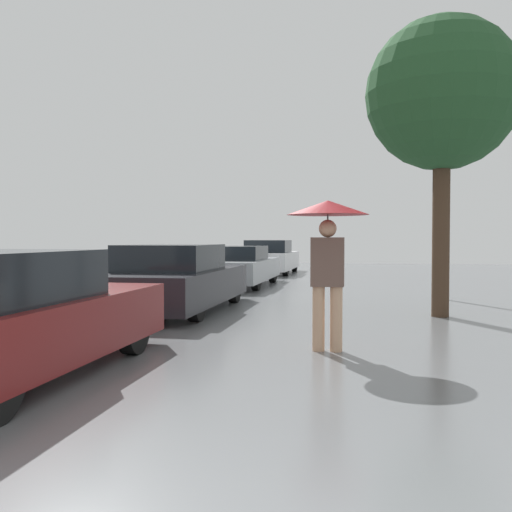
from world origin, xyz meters
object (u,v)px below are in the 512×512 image
at_px(parked_car_farthest, 269,258).
at_px(parked_car_nearest, 0,319).
at_px(parked_car_third, 237,266).
at_px(parked_car_second, 174,280).
at_px(street_lamp, 439,187).
at_px(pedestrian, 328,234).
at_px(tree, 442,96).

bearing_deg(parked_car_farthest, parked_car_nearest, -89.64).
bearing_deg(parked_car_nearest, parked_car_farthest, 90.36).
height_order(parked_car_third, parked_car_farthest, parked_car_farthest).
height_order(parked_car_nearest, parked_car_second, parked_car_nearest).
bearing_deg(street_lamp, parked_car_second, -149.19).
relative_size(parked_car_third, parked_car_farthest, 1.02).
bearing_deg(parked_car_second, pedestrian, -47.60).
relative_size(parked_car_second, tree, 0.87).
bearing_deg(pedestrian, parked_car_nearest, -147.33).
xyz_separation_m(pedestrian, parked_car_second, (-3.14, 3.44, -0.86)).
relative_size(parked_car_second, parked_car_farthest, 1.02).
bearing_deg(pedestrian, parked_car_third, 109.12).
height_order(parked_car_farthest, street_lamp, street_lamp).
relative_size(pedestrian, tree, 0.35).
xyz_separation_m(pedestrian, parked_car_third, (-3.17, 9.13, -0.88)).
distance_m(parked_car_third, street_lamp, 6.20).
bearing_deg(parked_car_third, parked_car_farthest, 90.30).
height_order(parked_car_farthest, tree, tree).
relative_size(tree, street_lamp, 1.17).
distance_m(parked_car_second, street_lamp, 6.43).
xyz_separation_m(tree, street_lamp, (0.34, 3.11, -1.32)).
distance_m(pedestrian, parked_car_nearest, 3.77).
relative_size(pedestrian, parked_car_nearest, 0.43).
distance_m(parked_car_second, tree, 5.91).
relative_size(pedestrian, parked_car_second, 0.41).
bearing_deg(pedestrian, parked_car_second, 132.40).
xyz_separation_m(parked_car_farthest, tree, (4.97, -11.57, 3.27)).
bearing_deg(parked_car_second, parked_car_third, 90.26).
height_order(pedestrian, street_lamp, street_lamp).
height_order(parked_car_nearest, tree, tree).
distance_m(parked_car_nearest, parked_car_second, 5.42).
relative_size(parked_car_farthest, tree, 0.86).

